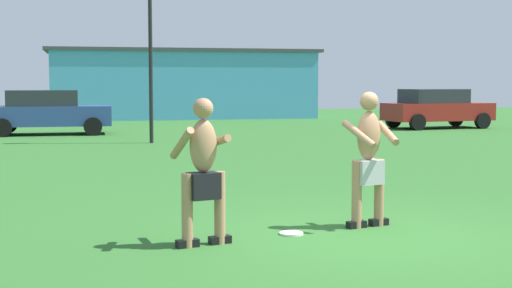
{
  "coord_description": "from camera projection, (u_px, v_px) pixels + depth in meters",
  "views": [
    {
      "loc": [
        -3.41,
        -8.36,
        1.88
      ],
      "look_at": [
        -0.93,
        2.02,
        0.97
      ],
      "focal_mm": 51.65,
      "sensor_mm": 36.0,
      "label": 1
    }
  ],
  "objects": [
    {
      "name": "outbuilding_behind_lot",
      "position": [
        182.0,
        84.0,
        38.34
      ],
      "size": [
        13.71,
        5.32,
        3.52
      ],
      "color": "#4C9ED1",
      "rests_on": "ground_plane"
    },
    {
      "name": "car_blue_far_end",
      "position": [
        48.0,
        111.0,
        26.12
      ],
      "size": [
        4.32,
        2.06,
        1.58
      ],
      "color": "#2D478C",
      "rests_on": "ground_plane"
    },
    {
      "name": "player_in_gray",
      "position": [
        369.0,
        156.0,
        9.48
      ],
      "size": [
        0.66,
        0.7,
        1.75
      ],
      "color": "black",
      "rests_on": "ground_plane"
    },
    {
      "name": "ground_plane",
      "position": [
        368.0,
        235.0,
        9.05
      ],
      "size": [
        80.0,
        80.0,
        0.0
      ],
      "primitive_type": "plane",
      "color": "#2D6628"
    },
    {
      "name": "car_red_near_post",
      "position": [
        437.0,
        108.0,
        29.65
      ],
      "size": [
        4.48,
        2.43,
        1.58
      ],
      "color": "maroon",
      "rests_on": "ground_plane"
    },
    {
      "name": "player_near",
      "position": [
        203.0,
        168.0,
        8.4
      ],
      "size": [
        0.7,
        0.67,
        1.7
      ],
      "color": "black",
      "rests_on": "ground_plane"
    },
    {
      "name": "frisbee",
      "position": [
        291.0,
        233.0,
        9.08
      ],
      "size": [
        0.3,
        0.3,
        0.03
      ],
      "primitive_type": "cylinder",
      "color": "white",
      "rests_on": "ground_plane"
    },
    {
      "name": "lamp_post",
      "position": [
        150.0,
        24.0,
        22.27
      ],
      "size": [
        0.6,
        0.24,
        5.94
      ],
      "color": "black",
      "rests_on": "ground_plane"
    }
  ]
}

